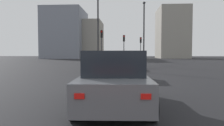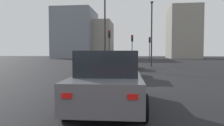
{
  "view_description": "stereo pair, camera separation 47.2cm",
  "coord_description": "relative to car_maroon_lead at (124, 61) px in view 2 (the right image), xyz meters",
  "views": [
    {
      "loc": [
        -11.88,
        -0.49,
        1.58
      ],
      "look_at": [
        -3.33,
        -0.0,
        1.15
      ],
      "focal_mm": 33.38,
      "sensor_mm": 36.0,
      "label": 1
    },
    {
      "loc": [
        -11.84,
        -0.96,
        1.58
      ],
      "look_at": [
        -3.33,
        -0.0,
        1.15
      ],
      "focal_mm": 33.38,
      "sensor_mm": 36.0,
      "label": 2
    }
  ],
  "objects": [
    {
      "name": "ground_plane",
      "position": [
        -8.54,
        -0.16,
        -0.82
      ],
      "size": [
        160.0,
        160.0,
        0.2
      ],
      "primitive_type": "cube",
      "color": "black"
    },
    {
      "name": "car_maroon_lead",
      "position": [
        0.0,
        0.0,
        0.0
      ],
      "size": [
        4.84,
        2.11,
        1.48
      ],
      "rotation": [
        0.0,
        0.0,
        0.02
      ],
      "color": "#510F16",
      "rests_on": "ground_plane"
    },
    {
      "name": "car_navy_second",
      "position": [
        -7.14,
        -0.01,
        0.03
      ],
      "size": [
        4.73,
        2.1,
        1.55
      ],
      "rotation": [
        0.0,
        0.0,
        -0.04
      ],
      "color": "#141E4C",
      "rests_on": "ground_plane"
    },
    {
      "name": "car_grey_third",
      "position": [
        -14.45,
        -0.37,
        0.06
      ],
      "size": [
        4.22,
        2.1,
        1.63
      ],
      "rotation": [
        0.0,
        0.0,
        0.03
      ],
      "color": "slate",
      "rests_on": "ground_plane"
    },
    {
      "name": "traffic_light_near_left",
      "position": [
        9.13,
        -0.66,
        2.19
      ],
      "size": [
        0.32,
        0.29,
        4.04
      ],
      "rotation": [
        0.0,
        0.0,
        3.22
      ],
      "color": "#2D2D30",
      "rests_on": "ground_plane"
    },
    {
      "name": "traffic_light_near_right",
      "position": [
        14.13,
        -3.42,
        2.23
      ],
      "size": [
        0.32,
        0.29,
        4.1
      ],
      "rotation": [
        0.0,
        0.0,
        3.19
      ],
      "color": "#2D2D30",
      "rests_on": "ground_plane"
    },
    {
      "name": "traffic_light_far_left",
      "position": [
        5.51,
        2.13,
        2.4
      ],
      "size": [
        0.33,
        0.3,
        4.35
      ],
      "rotation": [
        0.0,
        0.0,
        3.26
      ],
      "color": "#2D2D30",
      "rests_on": "ground_plane"
    },
    {
      "name": "street_lamp_kerbside",
      "position": [
        3.54,
        -2.92,
        3.6
      ],
      "size": [
        0.56,
        0.36,
        7.33
      ],
      "color": "#2D2D30",
      "rests_on": "ground_plane"
    },
    {
      "name": "street_lamp_far",
      "position": [
        0.64,
        1.97,
        3.95
      ],
      "size": [
        0.56,
        0.36,
        8.01
      ],
      "color": "#2D2D30",
      "rests_on": "ground_plane"
    },
    {
      "name": "building_facade_left",
      "position": [
        39.33,
        -14.16,
        6.28
      ],
      "size": [
        10.88,
        7.81,
        13.99
      ],
      "primitive_type": "cube",
      "color": "gray",
      "rests_on": "ground_plane"
    },
    {
      "name": "building_facade_center",
      "position": [
        40.25,
        9.84,
        4.57
      ],
      "size": [
        11.05,
        8.08,
        10.58
      ],
      "primitive_type": "cube",
      "color": "gray",
      "rests_on": "ground_plane"
    },
    {
      "name": "building_facade_right",
      "position": [
        37.99,
        15.84,
        6.06
      ],
      "size": [
        13.22,
        10.48,
        13.57
      ],
      "primitive_type": "cube",
      "color": "gray",
      "rests_on": "ground_plane"
    }
  ]
}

